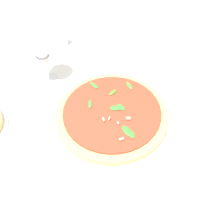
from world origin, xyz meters
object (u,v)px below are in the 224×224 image
(fork, at_px, (114,222))
(side_plate_white, at_px, (142,51))
(pizza_arugula_main, at_px, (112,115))
(shaker_pepper, at_px, (63,37))
(wine_glass, at_px, (42,54))

(fork, relative_size, side_plate_white, 0.97)
(fork, bearing_deg, pizza_arugula_main, 105.57)
(shaker_pepper, bearing_deg, fork, -71.10)
(side_plate_white, xyz_separation_m, shaker_pepper, (-0.29, 0.03, 0.02))
(wine_glass, height_order, fork, wine_glass)
(pizza_arugula_main, relative_size, wine_glass, 2.19)
(pizza_arugula_main, relative_size, shaker_pepper, 5.08)
(side_plate_white, bearing_deg, pizza_arugula_main, -106.73)
(pizza_arugula_main, relative_size, fork, 1.70)
(pizza_arugula_main, bearing_deg, wine_glass, 145.33)
(side_plate_white, bearing_deg, fork, -97.02)
(pizza_arugula_main, distance_m, fork, 0.29)
(pizza_arugula_main, xyz_separation_m, fork, (0.02, -0.29, -0.01))
(fork, xyz_separation_m, side_plate_white, (0.07, 0.60, 0.00))
(fork, bearing_deg, wine_glass, 129.95)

